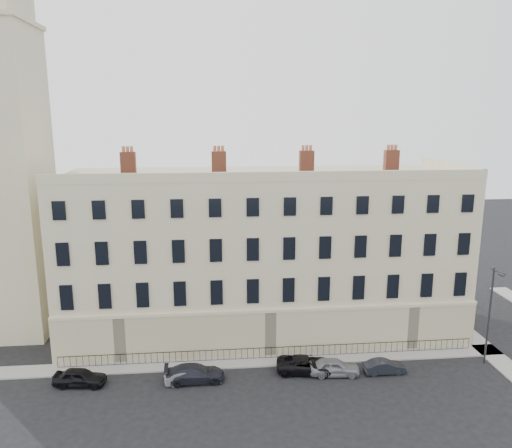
# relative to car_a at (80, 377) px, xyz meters

# --- Properties ---
(ground) EXTENTS (160.00, 160.00, 0.00)m
(ground) POSITION_rel_car_a_xyz_m (21.06, -2.64, -0.67)
(ground) COLOR black
(ground) RESTS_ON ground
(terrace) EXTENTS (36.22, 12.22, 17.00)m
(terrace) POSITION_rel_car_a_xyz_m (15.09, 9.33, 6.83)
(terrace) COLOR #C7BC93
(terrace) RESTS_ON ground
(pavement_terrace) EXTENTS (48.00, 2.00, 0.12)m
(pavement_terrace) POSITION_rel_car_a_xyz_m (11.06, 2.36, -0.61)
(pavement_terrace) COLOR gray
(pavement_terrace) RESTS_ON ground
(pavement_east_return) EXTENTS (2.00, 24.00, 0.12)m
(pavement_east_return) POSITION_rel_car_a_xyz_m (34.06, 5.36, -0.61)
(pavement_east_return) COLOR gray
(pavement_east_return) RESTS_ON ground
(railings) EXTENTS (35.00, 0.04, 0.96)m
(railings) POSITION_rel_car_a_xyz_m (15.06, 2.76, -0.12)
(railings) COLOR black
(railings) RESTS_ON ground
(car_a) EXTENTS (4.10, 2.04, 1.34)m
(car_a) POSITION_rel_car_a_xyz_m (0.00, 0.00, 0.00)
(car_a) COLOR black
(car_a) RESTS_ON ground
(car_b) EXTENTS (3.50, 1.72, 1.10)m
(car_b) POSITION_rel_car_a_xyz_m (8.06, -0.38, -0.12)
(car_b) COLOR slate
(car_b) RESTS_ON ground
(car_c) EXTENTS (4.69, 2.01, 1.35)m
(car_c) POSITION_rel_car_a_xyz_m (8.70, -0.27, 0.00)
(car_c) COLOR #21222C
(car_c) RESTS_ON ground
(car_d) EXTENTS (5.01, 2.88, 1.32)m
(car_d) POSITION_rel_car_a_xyz_m (17.55, 0.26, -0.01)
(car_d) COLOR black
(car_d) RESTS_ON ground
(car_e) EXTENTS (4.14, 1.98, 1.36)m
(car_e) POSITION_rel_car_a_xyz_m (19.70, -0.35, 0.01)
(car_e) COLOR gray
(car_e) RESTS_ON ground
(car_f) EXTENTS (3.38, 1.22, 1.11)m
(car_f) POSITION_rel_car_a_xyz_m (23.77, -0.48, -0.12)
(car_f) COLOR black
(car_f) RESTS_ON ground
(streetlamp) EXTENTS (0.51, 1.78, 8.32)m
(streetlamp) POSITION_rel_car_a_xyz_m (32.65, 0.25, 3.94)
(streetlamp) COLOR #323338
(streetlamp) RESTS_ON ground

